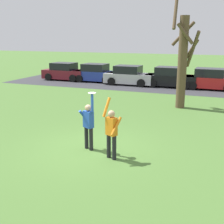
# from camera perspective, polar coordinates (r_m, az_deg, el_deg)

# --- Properties ---
(ground_plane) EXTENTS (120.00, 120.00, 0.00)m
(ground_plane) POSITION_cam_1_polar(r_m,az_deg,el_deg) (10.88, -4.01, -7.00)
(ground_plane) COLOR #4C7533
(person_catcher) EXTENTS (0.58, 0.50, 2.08)m
(person_catcher) POSITION_cam_1_polar(r_m,az_deg,el_deg) (10.51, -4.55, -2.13)
(person_catcher) COLOR black
(person_catcher) RESTS_ON ground_plane
(person_defender) EXTENTS (0.64, 0.59, 2.04)m
(person_defender) POSITION_cam_1_polar(r_m,az_deg,el_deg) (9.67, -0.11, -3.55)
(person_defender) COLOR black
(person_defender) RESTS_ON ground_plane
(frisbee_disc) EXTENTS (0.26, 0.26, 0.02)m
(frisbee_disc) POSITION_cam_1_polar(r_m,az_deg,el_deg) (10.08, -3.86, 3.67)
(frisbee_disc) COLOR white
(frisbee_disc) RESTS_ON person_catcher
(parked_car_maroon) EXTENTS (4.12, 2.08, 1.59)m
(parked_car_maroon) POSITION_cam_1_polar(r_m,az_deg,el_deg) (28.04, -9.01, 7.58)
(parked_car_maroon) COLOR maroon
(parked_car_maroon) RESTS_ON ground_plane
(parked_car_blue) EXTENTS (4.12, 2.08, 1.59)m
(parked_car_blue) POSITION_cam_1_polar(r_m,az_deg,el_deg) (26.68, -3.03, 7.40)
(parked_car_blue) COLOR #233893
(parked_car_blue) RESTS_ON ground_plane
(parked_car_silver) EXTENTS (4.12, 2.08, 1.59)m
(parked_car_silver) POSITION_cam_1_polar(r_m,az_deg,el_deg) (25.04, 3.33, 6.93)
(parked_car_silver) COLOR #BCBCC1
(parked_car_silver) RESTS_ON ground_plane
(parked_car_black) EXTENTS (4.12, 2.08, 1.59)m
(parked_car_black) POSITION_cam_1_polar(r_m,az_deg,el_deg) (24.34, 11.20, 6.47)
(parked_car_black) COLOR black
(parked_car_black) RESTS_ON ground_plane
(parked_car_red) EXTENTS (4.12, 2.08, 1.59)m
(parked_car_red) POSITION_cam_1_polar(r_m,az_deg,el_deg) (24.01, 18.46, 5.90)
(parked_car_red) COLOR red
(parked_car_red) RESTS_ON ground_plane
(parking_strip) EXTENTS (24.94, 6.40, 0.01)m
(parking_strip) POSITION_cam_1_polar(r_m,az_deg,el_deg) (24.83, 7.06, 5.10)
(parking_strip) COLOR #38383D
(parking_strip) RESTS_ON ground_plane
(bare_tree_tall) EXTENTS (1.67, 1.53, 6.26)m
(bare_tree_tall) POSITION_cam_1_polar(r_m,az_deg,el_deg) (17.04, 13.48, 10.04)
(bare_tree_tall) COLOR brown
(bare_tree_tall) RESTS_ON ground_plane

